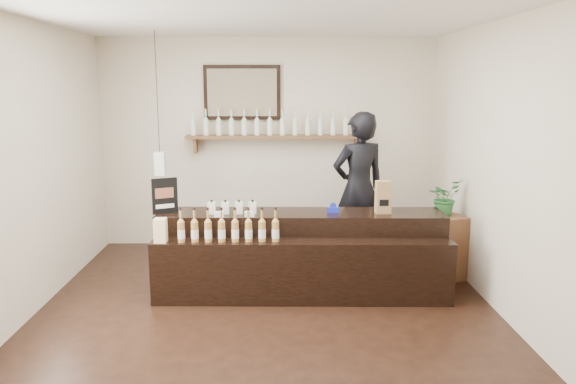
# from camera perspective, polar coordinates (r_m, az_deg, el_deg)

# --- Properties ---
(ground) EXTENTS (5.00, 5.00, 0.00)m
(ground) POSITION_cam_1_polar(r_m,az_deg,el_deg) (5.57, -2.16, -12.25)
(ground) COLOR black
(ground) RESTS_ON ground
(room_shell) EXTENTS (5.00, 5.00, 5.00)m
(room_shell) POSITION_cam_1_polar(r_m,az_deg,el_deg) (5.14, -2.30, 5.48)
(room_shell) COLOR beige
(room_shell) RESTS_ON ground
(back_wall_decor) EXTENTS (2.66, 0.96, 1.69)m
(back_wall_decor) POSITION_cam_1_polar(r_m,az_deg,el_deg) (7.51, -3.06, 7.54)
(back_wall_decor) COLOR brown
(back_wall_decor) RESTS_ON ground
(counter) EXTENTS (3.05, 0.90, 0.99)m
(counter) POSITION_cam_1_polar(r_m,az_deg,el_deg) (5.98, 1.22, -6.49)
(counter) COLOR black
(counter) RESTS_ON ground
(promo_sign) EXTENTS (0.25, 0.14, 0.38)m
(promo_sign) POSITION_cam_1_polar(r_m,az_deg,el_deg) (6.02, -12.41, -0.39)
(promo_sign) COLOR black
(promo_sign) RESTS_ON counter
(paper_bag) EXTENTS (0.16, 0.13, 0.34)m
(paper_bag) POSITION_cam_1_polar(r_m,az_deg,el_deg) (5.98, 9.65, -0.52)
(paper_bag) COLOR #967548
(paper_bag) RESTS_ON counter
(tape_dispenser) EXTENTS (0.13, 0.06, 0.11)m
(tape_dispenser) POSITION_cam_1_polar(r_m,az_deg,el_deg) (5.96, 4.60, -1.71)
(tape_dispenser) COLOR #1721A6
(tape_dispenser) RESTS_ON counter
(side_cabinet) EXTENTS (0.50, 0.59, 0.73)m
(side_cabinet) POSITION_cam_1_polar(r_m,az_deg,el_deg) (6.71, 15.37, -5.27)
(side_cabinet) COLOR brown
(side_cabinet) RESTS_ON ground
(potted_plant) EXTENTS (0.48, 0.47, 0.41)m
(potted_plant) POSITION_cam_1_polar(r_m,az_deg,el_deg) (6.58, 15.62, -0.51)
(potted_plant) COLOR #2B6D33
(potted_plant) RESTS_ON side_cabinet
(shopkeeper) EXTENTS (0.90, 0.73, 2.12)m
(shopkeeper) POSITION_cam_1_polar(r_m,az_deg,el_deg) (6.84, 7.20, 1.30)
(shopkeeper) COLOR black
(shopkeeper) RESTS_ON ground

